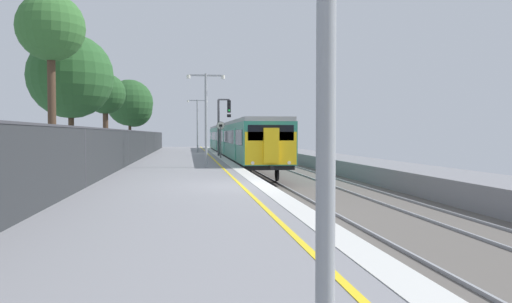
# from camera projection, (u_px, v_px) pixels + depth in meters

# --- Properties ---
(ground) EXTENTS (17.40, 110.00, 1.21)m
(ground) POSITION_uv_depth(u_px,v_px,m) (327.00, 202.00, 17.44)
(ground) COLOR gray
(commuter_train_at_platform) EXTENTS (2.83, 39.87, 3.81)m
(commuter_train_at_platform) POSITION_uv_depth(u_px,v_px,m) (235.00, 140.00, 45.34)
(commuter_train_at_platform) COLOR #2D846B
(commuter_train_at_platform) RESTS_ON ground
(signal_gantry) EXTENTS (1.10, 0.24, 4.61)m
(signal_gantry) POSITION_uv_depth(u_px,v_px,m) (222.00, 120.00, 40.83)
(signal_gantry) COLOR #47474C
(signal_gantry) RESTS_ON ground
(speed_limit_sign) EXTENTS (0.59, 0.08, 2.67)m
(speed_limit_sign) POSITION_uv_depth(u_px,v_px,m) (221.00, 135.00, 36.70)
(speed_limit_sign) COLOR #59595B
(speed_limit_sign) RESTS_ON ground
(platform_lamp_mid) EXTENTS (2.00, 0.20, 4.92)m
(platform_lamp_mid) POSITION_uv_depth(u_px,v_px,m) (206.00, 111.00, 26.40)
(platform_lamp_mid) COLOR #93999E
(platform_lamp_mid) RESTS_ON ground
(platform_lamp_far) EXTENTS (2.00, 0.20, 5.15)m
(platform_lamp_far) POSITION_uv_depth(u_px,v_px,m) (197.00, 121.00, 49.28)
(platform_lamp_far) COLOR #93999E
(platform_lamp_far) RESTS_ON ground
(platform_back_fence) EXTENTS (0.07, 99.00, 1.99)m
(platform_back_fence) POSITION_uv_depth(u_px,v_px,m) (85.00, 156.00, 16.30)
(platform_back_fence) COLOR #282B2D
(platform_back_fence) RESTS_ON ground
(background_tree_left) EXTENTS (4.73, 4.73, 7.33)m
(background_tree_left) POSITION_uv_depth(u_px,v_px,m) (131.00, 105.00, 51.59)
(background_tree_left) COLOR #473323
(background_tree_left) RESTS_ON ground
(background_tree_centre) EXTENTS (3.02, 3.02, 8.06)m
(background_tree_centre) POSITION_uv_depth(u_px,v_px,m) (51.00, 31.00, 22.66)
(background_tree_centre) COLOR #473323
(background_tree_centre) RESTS_ON ground
(background_tree_right) EXTENTS (3.03, 3.03, 6.30)m
(background_tree_right) POSITION_uv_depth(u_px,v_px,m) (105.00, 95.00, 37.81)
(background_tree_right) COLOR #473323
(background_tree_right) RESTS_ON ground
(background_tree_back) EXTENTS (4.52, 4.52, 7.12)m
(background_tree_back) POSITION_uv_depth(u_px,v_px,m) (70.00, 78.00, 26.99)
(background_tree_back) COLOR #473323
(background_tree_back) RESTS_ON ground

